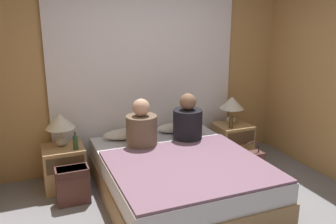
% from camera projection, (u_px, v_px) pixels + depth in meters
% --- Properties ---
extents(wall_back, '(4.15, 0.06, 2.50)m').
position_uv_depth(wall_back, '(145.00, 75.00, 4.79)').
color(wall_back, tan).
rests_on(wall_back, ground_plane).
extents(curtain_panel, '(2.74, 0.02, 2.28)m').
position_uv_depth(curtain_panel, '(146.00, 84.00, 4.77)').
color(curtain_panel, white).
rests_on(curtain_panel, ground_plane).
extents(bed, '(1.66, 2.06, 0.49)m').
position_uv_depth(bed, '(178.00, 178.00, 4.04)').
color(bed, '#99754C').
rests_on(bed, ground_plane).
extents(nightstand_left, '(0.48, 0.46, 0.52)m').
position_uv_depth(nightstand_left, '(64.00, 167.00, 4.28)').
color(nightstand_left, tan).
rests_on(nightstand_left, ground_plane).
extents(nightstand_right, '(0.48, 0.46, 0.52)m').
position_uv_depth(nightstand_right, '(232.00, 142.00, 5.13)').
color(nightstand_right, tan).
rests_on(nightstand_right, ground_plane).
extents(lamp_left, '(0.34, 0.34, 0.40)m').
position_uv_depth(lamp_left, '(60.00, 123.00, 4.17)').
color(lamp_left, '#B2A899').
rests_on(lamp_left, nightstand_left).
extents(lamp_right, '(0.34, 0.34, 0.40)m').
position_uv_depth(lamp_right, '(232.00, 104.00, 5.03)').
color(lamp_right, '#B2A899').
rests_on(lamp_right, nightstand_right).
extents(pillow_left, '(0.59, 0.29, 0.12)m').
position_uv_depth(pillow_left, '(126.00, 134.00, 4.58)').
color(pillow_left, silver).
rests_on(pillow_left, bed).
extents(pillow_right, '(0.59, 0.29, 0.12)m').
position_uv_depth(pillow_right, '(178.00, 127.00, 4.85)').
color(pillow_right, silver).
rests_on(pillow_right, bed).
extents(blanket_on_bed, '(1.60, 1.44, 0.03)m').
position_uv_depth(blanket_on_bed, '(189.00, 166.00, 3.73)').
color(blanket_on_bed, slate).
rests_on(blanket_on_bed, bed).
extents(person_left_in_bed, '(0.37, 0.37, 0.59)m').
position_uv_depth(person_left_in_bed, '(142.00, 128.00, 4.24)').
color(person_left_in_bed, brown).
rests_on(person_left_in_bed, bed).
extents(person_right_in_bed, '(0.37, 0.37, 0.61)m').
position_uv_depth(person_right_in_bed, '(188.00, 122.00, 4.46)').
color(person_right_in_bed, black).
rests_on(person_right_in_bed, bed).
extents(beer_bottle_on_left_stand, '(0.06, 0.06, 0.22)m').
position_uv_depth(beer_bottle_on_left_stand, '(76.00, 142.00, 4.12)').
color(beer_bottle_on_left_stand, '#2D4C28').
rests_on(beer_bottle_on_left_stand, nightstand_left).
extents(beer_bottle_on_right_stand, '(0.06, 0.06, 0.22)m').
position_uv_depth(beer_bottle_on_right_stand, '(231.00, 122.00, 4.88)').
color(beer_bottle_on_right_stand, '#513819').
rests_on(beer_bottle_on_right_stand, nightstand_right).
extents(backpack_on_floor, '(0.36, 0.22, 0.42)m').
position_uv_depth(backpack_on_floor, '(73.00, 183.00, 3.93)').
color(backpack_on_floor, brown).
rests_on(backpack_on_floor, ground_plane).
extents(handbag_on_floor, '(0.33, 0.17, 0.42)m').
position_uv_depth(handbag_on_floor, '(251.00, 161.00, 4.76)').
color(handbag_on_floor, brown).
rests_on(handbag_on_floor, ground_plane).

